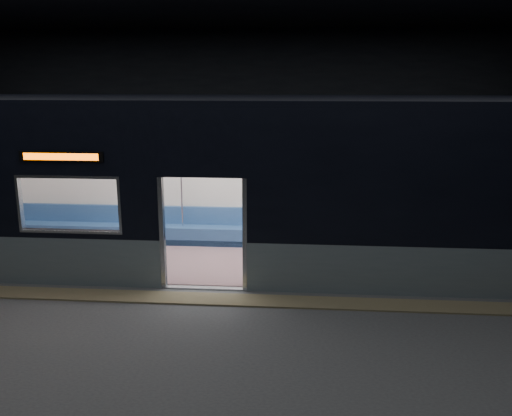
# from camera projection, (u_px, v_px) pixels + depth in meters

# --- Properties ---
(station_floor) EXTENTS (24.00, 14.00, 0.01)m
(station_floor) POSITION_uv_depth(u_px,v_px,m) (193.00, 313.00, 8.79)
(station_floor) COLOR #47494C
(station_floor) RESTS_ON ground
(station_envelope) EXTENTS (24.00, 14.00, 5.00)m
(station_envelope) POSITION_uv_depth(u_px,v_px,m) (187.00, 82.00, 7.92)
(station_envelope) COLOR black
(station_envelope) RESTS_ON station_floor
(tactile_strip) EXTENTS (22.80, 0.50, 0.03)m
(tactile_strip) POSITION_uv_depth(u_px,v_px,m) (200.00, 299.00, 9.32)
(tactile_strip) COLOR #8C7F59
(tactile_strip) RESTS_ON station_floor
(metro_car) EXTENTS (18.00, 3.04, 3.35)m
(metro_car) POSITION_uv_depth(u_px,v_px,m) (216.00, 174.00, 10.82)
(metro_car) COLOR gray
(metro_car) RESTS_ON station_floor
(passenger) EXTENTS (0.44, 0.71, 1.38)m
(passenger) POSITION_uv_depth(u_px,v_px,m) (375.00, 215.00, 11.77)
(passenger) COLOR black
(passenger) RESTS_ON metro_car
(handbag) EXTENTS (0.34, 0.32, 0.14)m
(handbag) POSITION_uv_depth(u_px,v_px,m) (376.00, 224.00, 11.58)
(handbag) COLOR black
(handbag) RESTS_ON passenger
(transit_map) EXTENTS (0.98, 0.03, 0.63)m
(transit_map) POSITION_uv_depth(u_px,v_px,m) (381.00, 183.00, 11.90)
(transit_map) COLOR white
(transit_map) RESTS_ON metro_car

